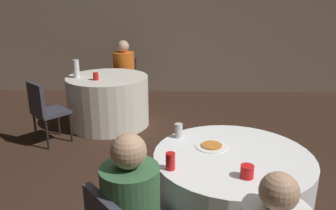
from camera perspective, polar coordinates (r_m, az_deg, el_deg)
The scene contains 12 objects.
wall_back at distance 6.73m, azimuth 3.92°, elevation 14.00°, with size 16.00×0.06×2.80m.
table_near at distance 2.74m, azimuth 10.77°, elevation -15.61°, with size 1.21×1.21×0.76m.
table_far at distance 5.11m, azimuth -10.31°, elevation 0.74°, with size 1.23×1.23×0.76m.
chair_far_southwest at distance 4.58m, azimuth -20.77°, elevation -0.38°, with size 0.57×0.57×0.86m.
chair_far_north at distance 6.02m, azimuth -7.38°, elevation 4.91°, with size 0.44×0.45×0.86m.
person_orange_shirt at distance 5.86m, azimuth -7.79°, elevation 5.46°, with size 0.39×0.52×1.18m.
pizza_plate_near at distance 2.64m, azimuth 7.60°, elevation -7.07°, with size 0.26×0.26×0.02m.
soda_can_silver at distance 2.77m, azimuth 1.85°, elevation -4.47°, with size 0.07×0.07×0.12m.
soda_can_red at distance 2.28m, azimuth 0.42°, elevation -9.76°, with size 0.07×0.07×0.12m.
cup_near at distance 2.25m, azimuth 13.61°, elevation -11.19°, with size 0.09×0.09×0.09m.
bottle_far at distance 5.02m, azimuth -15.70°, elevation 6.10°, with size 0.09×0.09×0.27m.
cup_far at distance 4.82m, azimuth -12.47°, elevation 4.89°, with size 0.08×0.08×0.11m.
Camera 1 is at (-0.24, -2.20, 1.89)m, focal length 35.00 mm.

